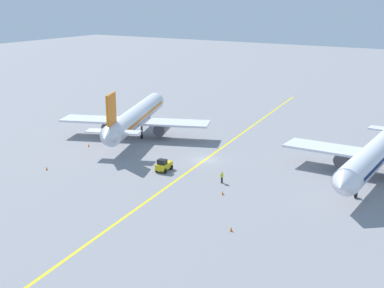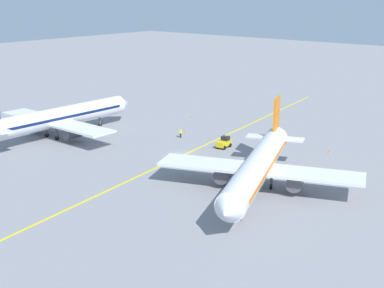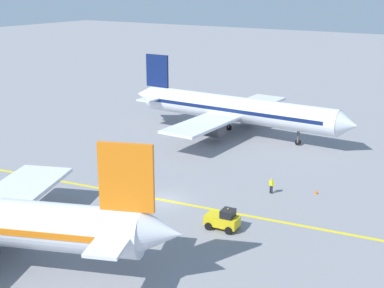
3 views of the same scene
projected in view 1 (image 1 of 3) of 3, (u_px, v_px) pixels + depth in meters
ground_plane at (205, 160)px, 86.92m from camera, size 400.00×400.00×0.00m
apron_yellow_centreline at (205, 160)px, 86.92m from camera, size 16.58×118.96×0.01m
airplane_at_gate at (135, 117)px, 100.24m from camera, size 27.97×34.16×10.60m
airplane_adjacent_stand at (377, 153)px, 77.90m from camera, size 28.04×35.43×10.60m
baggage_tug_white at (164, 165)px, 81.22m from camera, size 1.99×3.13×2.11m
ground_crew_worker at (222, 177)px, 76.06m from camera, size 0.30×0.57×1.68m
traffic_cone_near_nose at (47, 168)px, 81.84m from camera, size 0.32×0.32×0.55m
traffic_cone_mid_apron at (89, 145)px, 94.26m from camera, size 0.32×0.32×0.55m
traffic_cone_by_wingtip at (231, 229)px, 60.71m from camera, size 0.32×0.32×0.55m
traffic_cone_far_edge at (223, 193)px, 71.73m from camera, size 0.32×0.32×0.55m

